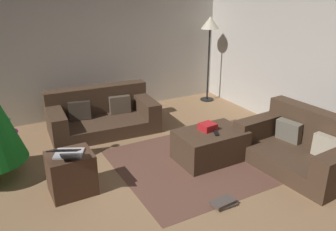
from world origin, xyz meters
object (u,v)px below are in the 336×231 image
couch_right (303,147)px  side_table (71,173)px  laptop (67,152)px  corner_lamp (210,29)px  tv_remote (216,133)px  ottoman (210,145)px  gift_box (208,127)px  couch_left (102,115)px  book_stack (224,203)px

couch_right → side_table: (-2.94, 0.87, -0.02)m
laptop → corner_lamp: (3.44, 2.12, 0.91)m
tv_remote → side_table: side_table is taller
ottoman → gift_box: (-0.01, 0.06, 0.26)m
couch_left → ottoman: (0.99, -1.78, -0.04)m
couch_left → book_stack: couch_left is taller
ottoman → side_table: side_table is taller
couch_right → tv_remote: 1.20m
gift_box → side_table: gift_box is taller
gift_box → corner_lamp: size_ratio=0.12×
ottoman → gift_box: 0.27m
book_stack → side_table: bearing=142.5°
laptop → side_table: bearing=63.9°
couch_left → laptop: 1.99m
tv_remote → book_stack: (-0.52, -0.88, -0.41)m
gift_box → book_stack: gift_box is taller
gift_box → ottoman: bearing=-80.4°
side_table → ottoman: bearing=-3.6°
couch_left → book_stack: size_ratio=6.08×
side_table → laptop: (-0.03, -0.06, 0.31)m
tv_remote → book_stack: size_ratio=0.54×
tv_remote → book_stack: 1.10m
gift_box → tv_remote: bearing=-79.9°
side_table → laptop: size_ratio=0.99×
couch_left → book_stack: (0.50, -2.76, -0.23)m
ottoman → laptop: size_ratio=1.81×
couch_right → laptop: bearing=71.2°
couch_right → laptop: size_ratio=3.03×
gift_box → side_table: size_ratio=0.40×
laptop → book_stack: 1.87m
ottoman → couch_left: bearing=119.2°
gift_box → laptop: 1.95m
gift_box → tv_remote: 0.17m
ottoman → book_stack: ottoman is taller
couch_left → book_stack: bearing=104.2°
couch_left → tv_remote: size_ratio=11.32×
couch_left → ottoman: couch_left is taller
gift_box → couch_left: bearing=119.8°
ottoman → tv_remote: bearing=-79.5°
ottoman → corner_lamp: corner_lamp is taller
book_stack → ottoman: bearing=63.0°
tv_remote → side_table: size_ratio=0.31×
couch_left → gift_box: size_ratio=8.65×
side_table → laptop: 0.32m
ottoman → corner_lamp: (1.48, 2.18, 1.26)m
couch_left → corner_lamp: 2.79m
couch_left → laptop: laptop is taller
couch_right → tv_remote: size_ratio=9.91×
couch_right → gift_box: 1.32m
ottoman → tv_remote: size_ratio=5.93×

